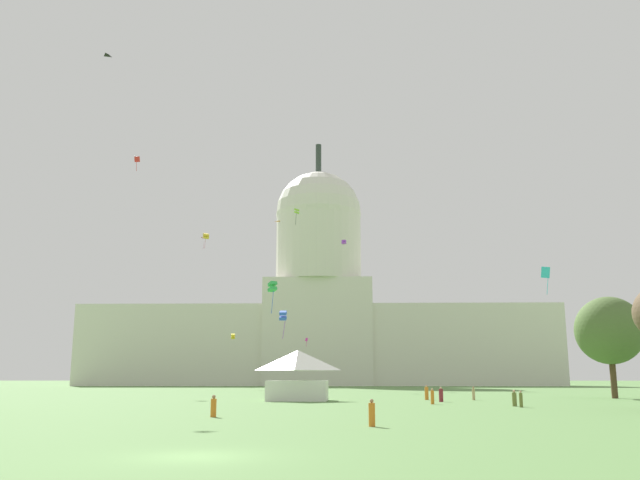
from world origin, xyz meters
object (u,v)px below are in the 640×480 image
(person_orange_near_tent, at_px, (432,397))
(kite_black_high, at_px, (104,59))
(tree_east_near, at_px, (609,331))
(person_orange_back_left, at_px, (214,407))
(kite_lime_high, at_px, (297,211))
(kite_red_high, at_px, (137,160))
(kite_blue_low, at_px, (283,316))
(kite_green_low, at_px, (272,287))
(kite_gold_mid, at_px, (206,236))
(kite_yellow_low, at_px, (233,336))
(person_orange_lawn_far_left, at_px, (427,393))
(kite_orange_high, at_px, (280,223))
(person_olive_edge_west, at_px, (514,399))
(person_orange_back_right, at_px, (372,414))
(person_maroon_deep_crowd, at_px, (441,395))
(kite_magenta_low, at_px, (306,340))
(capitol_building, at_px, (318,311))
(kite_cyan_low, at_px, (546,274))
(kite_pink_high, at_px, (205,239))
(event_tent, at_px, (298,374))
(kite_violet_mid, at_px, (344,242))
(person_olive_near_tree_west, at_px, (521,400))
(person_tan_back_center, at_px, (474,394))

(person_orange_near_tent, xyz_separation_m, kite_black_high, (-42.47, 15.58, 45.84))
(tree_east_near, relative_size, person_orange_back_left, 8.62)
(person_orange_back_left, relative_size, kite_lime_high, 0.38)
(kite_red_high, distance_m, kite_blue_low, 51.71)
(kite_green_low, relative_size, kite_gold_mid, 1.29)
(kite_red_high, xyz_separation_m, kite_yellow_low, (11.94, 52.17, -32.06))
(person_orange_lawn_far_left, xyz_separation_m, kite_lime_high, (-20.55, 70.47, 40.45))
(person_orange_lawn_far_left, bearing_deg, kite_orange_high, 160.78)
(person_olive_edge_west, height_order, kite_green_low, kite_green_low)
(kite_orange_high, bearing_deg, person_orange_back_right, 133.77)
(person_orange_lawn_far_left, distance_m, kite_blue_low, 29.73)
(kite_yellow_low, bearing_deg, kite_lime_high, -64.06)
(person_maroon_deep_crowd, bearing_deg, kite_green_low, 154.44)
(kite_magenta_low, bearing_deg, capitol_building, 134.53)
(tree_east_near, bearing_deg, person_olive_edge_west, -128.82)
(person_orange_back_right, bearing_deg, person_maroon_deep_crowd, 86.27)
(person_orange_lawn_far_left, relative_size, kite_lime_high, 0.44)
(person_maroon_deep_crowd, height_order, kite_red_high, kite_red_high)
(person_orange_near_tent, height_order, kite_cyan_low, kite_cyan_low)
(tree_east_near, height_order, person_olive_edge_west, tree_east_near)
(kite_red_high, distance_m, kite_pink_high, 47.95)
(event_tent, bearing_deg, person_orange_back_left, -95.53)
(kite_red_high, relative_size, kite_cyan_low, 0.82)
(kite_red_high, xyz_separation_m, kite_blue_low, (31.71, -23.61, -33.33))
(kite_black_high, bearing_deg, capitol_building, -174.01)
(capitol_building, relative_size, person_olive_edge_west, 92.19)
(kite_black_high, height_order, kite_pink_high, kite_black_high)
(kite_violet_mid, relative_size, kite_gold_mid, 0.33)
(kite_magenta_low, relative_size, kite_blue_low, 0.51)
(capitol_building, distance_m, kite_magenta_low, 35.52)
(person_orange_near_tent, distance_m, kite_violet_mid, 90.41)
(person_orange_near_tent, height_order, kite_blue_low, kite_blue_low)
(kite_red_high, height_order, kite_cyan_low, kite_red_high)
(person_olive_edge_west, bearing_deg, kite_gold_mid, -119.13)
(person_olive_edge_west, height_order, kite_yellow_low, kite_yellow_low)
(kite_pink_high, bearing_deg, tree_east_near, -131.23)
(kite_violet_mid, bearing_deg, kite_yellow_low, 77.29)
(person_orange_lawn_far_left, distance_m, kite_black_high, 63.22)
(person_olive_near_tree_west, xyz_separation_m, kite_orange_high, (-32.39, 107.54, 41.69))
(capitol_building, relative_size, person_tan_back_center, 89.34)
(kite_green_low, bearing_deg, person_tan_back_center, 117.72)
(person_orange_back_left, distance_m, kite_cyan_low, 55.92)
(kite_magenta_low, bearing_deg, kite_black_high, -58.59)
(person_tan_back_center, distance_m, kite_gold_mid, 82.99)
(person_orange_back_right, relative_size, kite_green_low, 0.34)
(kite_gold_mid, bearing_deg, kite_yellow_low, 58.23)
(capitol_building, xyz_separation_m, kite_yellow_low, (-22.07, -24.76, -8.91))
(kite_gold_mid, bearing_deg, kite_orange_high, 33.19)
(tree_east_near, xyz_separation_m, kite_violet_mid, (-34.29, 64.90, 25.12))
(person_orange_back_left, bearing_deg, kite_black_high, -68.65)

